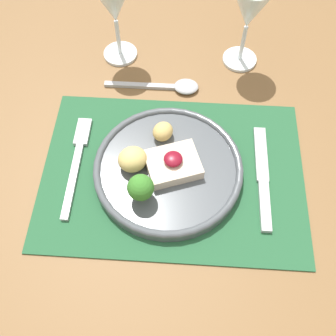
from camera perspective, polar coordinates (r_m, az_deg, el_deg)
name	(u,v)px	position (r m, az deg, el deg)	size (l,w,h in m)	color
ground_plane	(170,287)	(1.37, 0.35, -16.91)	(8.00, 8.00, 0.00)	#4C4742
dining_table	(172,195)	(0.72, 0.64, -3.87)	(1.44, 1.24, 0.77)	brown
placemat	(173,173)	(0.65, 0.71, -0.70)	(0.43, 0.30, 0.00)	#235633
dinner_plate	(166,170)	(0.63, -0.27, -0.26)	(0.24, 0.24, 0.07)	#4C5156
fork	(77,158)	(0.68, -13.02, 1.39)	(0.02, 0.19, 0.01)	#B2B2B7
knife	(263,183)	(0.65, 13.64, -2.16)	(0.02, 0.19, 0.01)	#B2B2B7
spoon	(173,86)	(0.76, 0.71, 11.78)	(0.18, 0.04, 0.01)	#B2B2B7
wine_glass_near	(250,11)	(0.75, 11.75, 21.41)	(0.08, 0.08, 0.16)	white
wine_glass_far	(114,5)	(0.76, -7.87, 22.37)	(0.08, 0.08, 0.16)	white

